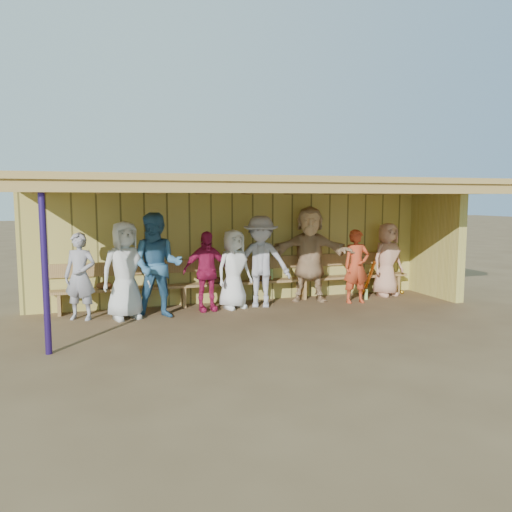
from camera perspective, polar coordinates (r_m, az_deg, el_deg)
The scene contains 13 objects.
ground at distance 9.42m, azimuth 0.67°, elevation -6.59°, with size 90.00×90.00×0.00m, color brown.
player_a at distance 9.35m, azimuth -19.46°, elevation -2.21°, with size 0.57×0.37×1.56m, color gray.
player_b at distance 9.18m, azimuth -14.71°, elevation -1.59°, with size 0.86×0.56×1.75m, color silver.
player_c at distance 9.13m, azimuth -11.22°, elevation -1.07°, with size 0.92×0.72×1.90m, color #346790.
player_d at distance 9.57m, azimuth -5.73°, elevation -1.74°, with size 0.90×0.37×1.53m, color #A91B48.
player_e at distance 9.87m, azimuth 0.55°, elevation -0.64°, with size 1.17×0.67×1.81m, color #9E9CA5.
player_f at distance 10.48m, azimuth 6.14°, elevation 0.24°, with size 1.85×0.59×1.99m, color tan.
player_g at distance 10.47m, azimuth 11.41°, elevation -1.17°, with size 0.55×0.36×1.52m, color #BC3D1E.
player_h at distance 11.39m, azimuth 14.76°, elevation -0.38°, with size 0.79×0.51×1.62m, color tan.
player_extra at distance 9.75m, azimuth -2.56°, elevation -1.51°, with size 0.76×0.49×1.55m, color silver.
dugout_structure at distance 9.96m, azimuth 1.53°, elevation 3.98°, with size 8.80×3.20×2.50m.
bench at distance 10.36m, azimuth -1.32°, elevation -2.41°, with size 7.60×0.34×0.93m.
dugout_equipment at distance 10.16m, azimuth -2.76°, elevation -2.81°, with size 6.64×0.62×0.80m.
Camera 1 is at (-2.95, -8.68, 2.14)m, focal length 35.00 mm.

